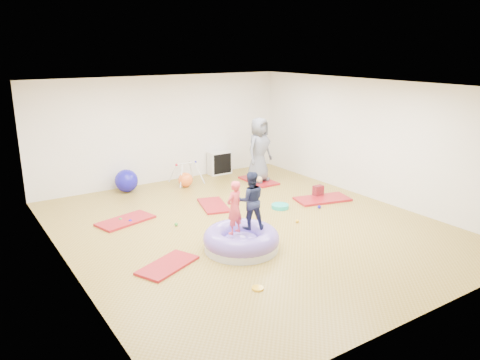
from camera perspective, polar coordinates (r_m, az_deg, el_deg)
room at (r=9.10m, az=1.04°, el=2.59°), size 7.01×8.01×2.81m
gym_mat_front_left at (r=7.94m, az=-8.82°, el=-10.23°), size 1.18×0.92×0.04m
gym_mat_mid_left at (r=10.03m, az=-13.78°, el=-4.83°), size 1.27×0.87×0.05m
gym_mat_center_back at (r=10.68m, az=-3.24°, el=-3.10°), size 0.82×1.19×0.05m
gym_mat_right at (r=11.25m, az=10.02°, el=-2.30°), size 1.38×0.92×0.05m
gym_mat_rear_right at (r=12.62m, az=2.28°, el=-0.07°), size 0.58×1.16×0.05m
inflatable_cushion at (r=8.41m, az=0.15°, el=-7.40°), size 1.37×1.37×0.43m
child_pink at (r=8.08m, az=-0.69°, el=-3.04°), size 0.40×0.32×0.95m
child_navy at (r=8.29m, az=1.29°, el=-2.18°), size 0.63×0.57×1.06m
adult_caregiver at (r=12.32m, az=2.34°, el=3.72°), size 0.95×0.76×1.70m
infant at (r=12.33m, az=2.06°, el=0.15°), size 0.33×0.33×0.19m
ball_pit_balls at (r=9.44m, az=-1.51°, el=-5.58°), size 4.09×2.73×0.08m
exercise_ball_blue at (r=11.99m, az=-13.68°, el=-0.08°), size 0.57×0.57×0.57m
exercise_ball_orange at (r=12.17m, az=-6.66°, el=0.03°), size 0.38×0.38×0.38m
infant_play_gym at (r=12.38m, az=-6.57°, el=1.25°), size 0.75×0.71×0.57m
cube_shelf at (r=13.30m, az=-2.48°, el=2.12°), size 0.65×0.32×0.65m
balance_disc at (r=10.57m, az=4.91°, el=-3.22°), size 0.39×0.39×0.09m
backpack at (r=11.43m, az=9.50°, el=-1.37°), size 0.25×0.16×0.29m
yellow_toy at (r=7.20m, az=2.17°, el=-13.05°), size 0.18×0.18×0.03m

